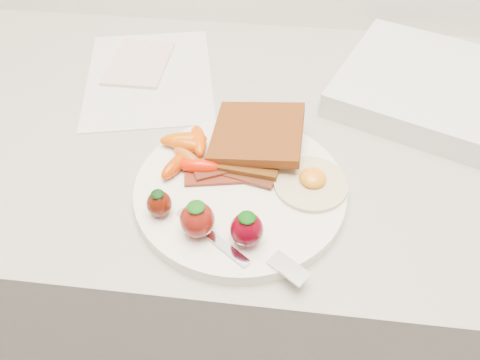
# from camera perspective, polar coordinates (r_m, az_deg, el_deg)

# --- Properties ---
(counter) EXTENTS (2.00, 0.60, 0.90)m
(counter) POSITION_cam_1_polar(r_m,az_deg,el_deg) (1.06, 2.48, -12.32)
(counter) COLOR gray
(counter) RESTS_ON ground
(plate) EXTENTS (0.27, 0.27, 0.02)m
(plate) POSITION_cam_1_polar(r_m,az_deg,el_deg) (0.60, -0.00, -1.24)
(plate) COLOR white
(plate) RESTS_ON counter
(toast_lower) EXTENTS (0.10, 0.10, 0.01)m
(toast_lower) POSITION_cam_1_polar(r_m,az_deg,el_deg) (0.63, 1.05, 3.52)
(toast_lower) COLOR #442606
(toast_lower) RESTS_ON plate
(toast_upper) EXTENTS (0.12, 0.12, 0.03)m
(toast_upper) POSITION_cam_1_polar(r_m,az_deg,el_deg) (0.64, 2.17, 5.75)
(toast_upper) COLOR #4C2B0D
(toast_upper) RESTS_ON toast_lower
(fried_egg) EXTENTS (0.10, 0.10, 0.02)m
(fried_egg) POSITION_cam_1_polar(r_m,az_deg,el_deg) (0.60, 8.67, -0.23)
(fried_egg) COLOR silver
(fried_egg) RESTS_ON plate
(bacon_strips) EXTENTS (0.12, 0.07, 0.01)m
(bacon_strips) POSITION_cam_1_polar(r_m,az_deg,el_deg) (0.61, -1.12, 1.04)
(bacon_strips) COLOR #500F0A
(bacon_strips) RESTS_ON plate
(baby_carrots) EXTENTS (0.09, 0.11, 0.02)m
(baby_carrots) POSITION_cam_1_polar(r_m,az_deg,el_deg) (0.63, -6.29, 3.57)
(baby_carrots) COLOR #CD5406
(baby_carrots) RESTS_ON plate
(strawberries) EXTENTS (0.14, 0.06, 0.05)m
(strawberries) POSITION_cam_1_polar(r_m,az_deg,el_deg) (0.53, -3.94, -4.86)
(strawberries) COLOR #4C1005
(strawberries) RESTS_ON plate
(fork) EXTENTS (0.16, 0.09, 0.00)m
(fork) POSITION_cam_1_polar(r_m,az_deg,el_deg) (0.53, 0.71, -8.56)
(fork) COLOR silver
(fork) RESTS_ON plate
(paper_sheet) EXTENTS (0.26, 0.31, 0.00)m
(paper_sheet) POSITION_cam_1_polar(r_m,az_deg,el_deg) (0.82, -10.98, 12.31)
(paper_sheet) COLOR silver
(paper_sheet) RESTS_ON counter
(notepad) EXTENTS (0.10, 0.14, 0.01)m
(notepad) POSITION_cam_1_polar(r_m,az_deg,el_deg) (0.85, -12.18, 13.80)
(notepad) COLOR beige
(notepad) RESTS_ON paper_sheet
(appliance) EXTENTS (0.40, 0.37, 0.04)m
(appliance) POSITION_cam_1_polar(r_m,az_deg,el_deg) (0.81, 24.14, 9.79)
(appliance) COLOR silver
(appliance) RESTS_ON counter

